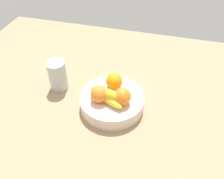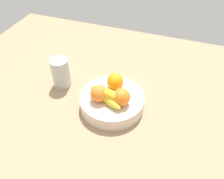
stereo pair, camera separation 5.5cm
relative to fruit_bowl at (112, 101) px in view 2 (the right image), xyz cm
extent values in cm
cube|color=#9E815F|center=(1.31, -1.54, -4.55)|extent=(180.00, 140.00, 3.00)
cylinder|color=beige|center=(0.00, 0.00, 0.00)|extent=(27.90, 27.90, 6.10)
sphere|color=orange|center=(-0.52, 5.71, 6.66)|extent=(7.23, 7.23, 7.23)
sphere|color=orange|center=(-4.43, -3.61, 6.66)|extent=(7.23, 7.23, 7.23)
sphere|color=orange|center=(4.94, -2.58, 6.66)|extent=(7.23, 7.23, 7.23)
ellipsoid|color=yellow|center=(-1.37, -3.27, 5.05)|extent=(16.76, 11.88, 4.00)
ellipsoid|color=yellow|center=(-0.42, -3.12, 7.25)|extent=(17.44, 6.88, 4.00)
cylinder|color=#AFBABA|center=(-27.68, 5.80, 4.17)|extent=(8.53, 8.53, 14.44)
camera|label=1|loc=(17.76, -67.09, 72.06)|focal=36.71mm
camera|label=2|loc=(23.00, -65.48, 72.06)|focal=36.71mm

